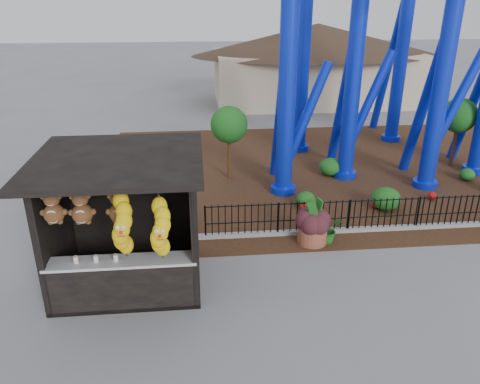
{
  "coord_description": "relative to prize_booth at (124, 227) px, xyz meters",
  "views": [
    {
      "loc": [
        -1.36,
        -8.35,
        6.22
      ],
      "look_at": [
        -0.4,
        1.5,
        2.0
      ],
      "focal_mm": 35.0,
      "sensor_mm": 36.0,
      "label": 1
    }
  ],
  "objects": [
    {
      "name": "ground",
      "position": [
        3.0,
        -0.92,
        -1.52
      ],
      "size": [
        120.0,
        120.0,
        0.0
      ],
      "primitive_type": "plane",
      "color": "slate",
      "rests_on": "ground"
    },
    {
      "name": "mulch_bed",
      "position": [
        7.0,
        7.08,
        -1.51
      ],
      "size": [
        18.0,
        12.0,
        0.02
      ],
      "primitive_type": "cube",
      "color": "#331E11",
      "rests_on": "ground"
    },
    {
      "name": "curb",
      "position": [
        7.0,
        2.08,
        -1.46
      ],
      "size": [
        18.0,
        0.18,
        0.12
      ],
      "primitive_type": "cube",
      "color": "gray",
      "rests_on": "ground"
    },
    {
      "name": "prize_booth",
      "position": [
        0.0,
        0.0,
        0.0
      ],
      "size": [
        3.5,
        3.4,
        3.12
      ],
      "color": "black",
      "rests_on": "ground"
    },
    {
      "name": "picket_fence",
      "position": [
        7.9,
        2.08,
        -1.02
      ],
      "size": [
        12.2,
        0.06,
        1.0
      ],
      "primitive_type": null,
      "color": "black",
      "rests_on": "ground"
    },
    {
      "name": "terracotta_planter",
      "position": [
        4.64,
        1.58,
        -1.25
      ],
      "size": [
        0.99,
        0.99,
        0.54
      ],
      "primitive_type": "cylinder",
      "rotation": [
        0.0,
        0.0,
        0.31
      ],
      "color": "brown",
      "rests_on": "ground"
    },
    {
      "name": "planter_foliage",
      "position": [
        4.64,
        1.58,
        -0.66
      ],
      "size": [
        0.7,
        0.7,
        0.64
      ],
      "primitive_type": "ellipsoid",
      "color": "#36151B",
      "rests_on": "terracotta_planter"
    },
    {
      "name": "potted_plant",
      "position": [
        5.08,
        1.6,
        -1.14
      ],
      "size": [
        0.78,
        0.71,
        0.77
      ],
      "primitive_type": "imported",
      "rotation": [
        0.0,
        0.0,
        0.17
      ],
      "color": "#2F591A",
      "rests_on": "ground"
    },
    {
      "name": "landscaping",
      "position": [
        7.73,
        4.61,
        -1.21
      ],
      "size": [
        7.17,
        4.29,
        0.71
      ],
      "color": "#185118",
      "rests_on": "mulch_bed"
    },
    {
      "name": "pavilion",
      "position": [
        9.0,
        19.08,
        1.55
      ],
      "size": [
        15.0,
        15.0,
        4.8
      ],
      "color": "#BFAD8C",
      "rests_on": "ground"
    }
  ]
}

